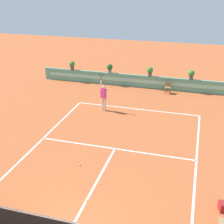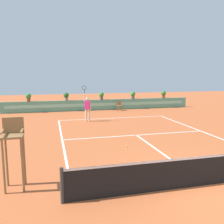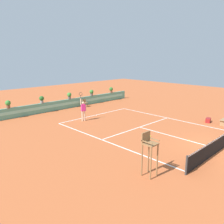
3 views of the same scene
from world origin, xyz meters
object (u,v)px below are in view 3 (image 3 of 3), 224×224
umpire_chair (149,149)px  tennis_ball_mid_court (189,140)px  potted_plant_far_left (8,104)px  potted_plant_right (91,92)px  ball_kid_chair (85,103)px  tennis_ball_near_baseline (151,136)px  gear_bag (208,120)px  potted_plant_far_right (111,90)px  tennis_player (83,109)px  potted_plant_left (42,99)px  potted_plant_centre (69,95)px

umpire_chair → tennis_ball_mid_court: size_ratio=31.47×
potted_plant_far_left → potted_plant_right: bearing=0.0°
potted_plant_far_left → potted_plant_right: (9.75, 0.00, 0.00)m
ball_kid_chair → tennis_ball_mid_court: 13.63m
tennis_ball_near_baseline → potted_plant_far_left: (-5.34, 11.95, 1.38)m
potted_plant_right → ball_kid_chair: bearing=-155.4°
potted_plant_far_left → potted_plant_right: same height
gear_bag → potted_plant_far_left: (-11.91, 13.26, 1.23)m
tennis_ball_mid_court → potted_plant_far_right: (6.48, 14.26, 1.38)m
tennis_player → potted_plant_left: tennis_player is taller
ball_kid_chair → tennis_ball_mid_court: size_ratio=12.50×
potted_plant_centre → potted_plant_left: size_ratio=1.00×
tennis_player → potted_plant_far_left: bearing=129.9°
tennis_ball_near_baseline → tennis_ball_mid_court: bearing=-62.5°
umpire_chair → potted_plant_left: bearing=80.6°
umpire_chair → tennis_player: tennis_player is taller
potted_plant_far_left → tennis_ball_near_baseline: bearing=-65.9°
tennis_ball_near_baseline → potted_plant_far_right: size_ratio=0.09×
potted_plant_centre → potted_plant_far_right: size_ratio=1.00×
tennis_ball_mid_court → potted_plant_left: bearing=102.8°
potted_plant_centre → tennis_ball_near_baseline: bearing=-96.0°
tennis_ball_near_baseline → potted_plant_right: potted_plant_right is taller
tennis_player → potted_plant_right: size_ratio=3.57×
ball_kid_chair → potted_plant_right: potted_plant_right is taller
tennis_ball_near_baseline → potted_plant_far_left: size_ratio=0.09×
ball_kid_chair → potted_plant_far_left: potted_plant_far_left is taller
tennis_ball_near_baseline → potted_plant_left: size_ratio=0.09×
potted_plant_centre → potted_plant_right: size_ratio=1.00×
ball_kid_chair → tennis_player: (-3.71, -4.58, 0.57)m
ball_kid_chair → potted_plant_centre: 1.96m
umpire_chair → potted_plant_centre: size_ratio=2.96×
tennis_ball_mid_court → tennis_ball_near_baseline: bearing=117.5°
potted_plant_far_right → potted_plant_left: bearing=180.0°
potted_plant_right → potted_plant_left: bearing=180.0°
gear_bag → potted_plant_left: 15.86m
umpire_chair → gear_bag: (11.12, 1.87, -1.16)m
ball_kid_chair → potted_plant_far_right: 5.02m
ball_kid_chair → potted_plant_far_right: (4.88, 0.73, 0.93)m
potted_plant_far_right → ball_kid_chair: bearing=-171.5°
umpire_chair → gear_bag: bearing=9.6°
umpire_chair → potted_plant_left: umpire_chair is taller
tennis_ball_near_baseline → umpire_chair: bearing=-145.1°
potted_plant_left → potted_plant_far_left: (-3.29, 0.00, 0.00)m
umpire_chair → tennis_player: size_ratio=0.83×
umpire_chair → potted_plant_right: bearing=59.4°
potted_plant_left → potted_plant_right: 6.46m
tennis_player → potted_plant_centre: tennis_player is taller
tennis_ball_near_baseline → tennis_ball_mid_court: (1.20, -2.31, 0.00)m
tennis_ball_near_baseline → potted_plant_centre: 12.09m
potted_plant_centre → potted_plant_far_right: same height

